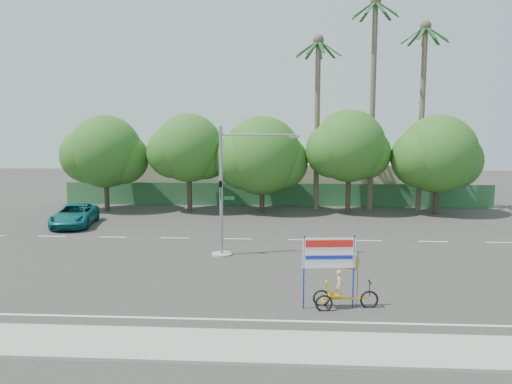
{
  "coord_description": "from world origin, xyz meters",
  "views": [
    {
      "loc": [
        1.03,
        -22.43,
        6.92
      ],
      "look_at": [
        -0.61,
        3.94,
        3.5
      ],
      "focal_mm": 35.0,
      "sensor_mm": 36.0,
      "label": 1
    }
  ],
  "objects": [
    {
      "name": "palm_mid",
      "position": [
        12.0,
        19.5,
        9.4
      ],
      "size": [
        3.73,
        3.79,
        15.45
      ],
      "color": "#70604C",
      "rests_on": "ground"
    },
    {
      "name": "tree_left",
      "position": [
        -7.05,
        18.0,
        5.06
      ],
      "size": [
        6.66,
        5.6,
        8.07
      ],
      "color": "#473828",
      "rests_on": "ground"
    },
    {
      "name": "pickup_truck",
      "position": [
        -13.98,
        11.5,
        0.77
      ],
      "size": [
        3.46,
        5.87,
        1.53
      ],
      "primitive_type": "imported",
      "rotation": [
        0.0,
        0.0,
        0.17
      ],
      "color": "#0E5F63",
      "rests_on": "ground"
    },
    {
      "name": "trike_billboard",
      "position": [
        2.93,
        -3.77,
        1.17
      ],
      "size": [
        2.96,
        0.78,
        2.92
      ],
      "rotation": [
        0.0,
        0.0,
        0.1
      ],
      "color": "black",
      "rests_on": "ground"
    },
    {
      "name": "tree_far_left",
      "position": [
        -14.05,
        18.0,
        4.76
      ],
      "size": [
        7.14,
        6.0,
        7.96
      ],
      "color": "#473828",
      "rests_on": "ground"
    },
    {
      "name": "traffic_signal",
      "position": [
        -2.2,
        3.98,
        2.92
      ],
      "size": [
        4.72,
        1.1,
        7.0
      ],
      "color": "gray",
      "rests_on": "ground"
    },
    {
      "name": "palm_tall",
      "position": [
        8.0,
        19.5,
        10.46
      ],
      "size": [
        3.73,
        3.79,
        17.45
      ],
      "color": "#70604C",
      "rests_on": "ground"
    },
    {
      "name": "tree_center",
      "position": [
        -1.05,
        18.0,
        4.47
      ],
      "size": [
        7.62,
        6.4,
        7.85
      ],
      "color": "#473828",
      "rests_on": "ground"
    },
    {
      "name": "building_right",
      "position": [
        8.0,
        26.0,
        1.8
      ],
      "size": [
        14.0,
        8.0,
        3.6
      ],
      "primitive_type": "cube",
      "color": "beige",
      "rests_on": "ground"
    },
    {
      "name": "building_left",
      "position": [
        -10.0,
        26.0,
        2.0
      ],
      "size": [
        12.0,
        8.0,
        4.0
      ],
      "primitive_type": "cube",
      "color": "beige",
      "rests_on": "ground"
    },
    {
      "name": "sidewalk_near",
      "position": [
        0.0,
        -7.5,
        0.06
      ],
      "size": [
        50.0,
        2.4,
        0.12
      ],
      "primitive_type": "cube",
      "color": "gray",
      "rests_on": "ground"
    },
    {
      "name": "fence",
      "position": [
        0.0,
        21.5,
        1.0
      ],
      "size": [
        38.0,
        0.08,
        2.0
      ],
      "primitive_type": "cube",
      "color": "#336B3D",
      "rests_on": "ground"
    },
    {
      "name": "tree_far_right",
      "position": [
        12.95,
        18.0,
        4.64
      ],
      "size": [
        7.38,
        6.2,
        7.94
      ],
      "color": "#473828",
      "rests_on": "ground"
    },
    {
      "name": "tree_right",
      "position": [
        5.95,
        18.0,
        5.24
      ],
      "size": [
        6.9,
        5.8,
        8.36
      ],
      "color": "#473828",
      "rests_on": "ground"
    },
    {
      "name": "palm_short",
      "position": [
        3.5,
        19.5,
        8.86
      ],
      "size": [
        3.73,
        3.79,
        14.45
      ],
      "color": "#70604C",
      "rests_on": "ground"
    },
    {
      "name": "ground",
      "position": [
        0.0,
        0.0,
        0.0
      ],
      "size": [
        120.0,
        120.0,
        0.0
      ],
      "primitive_type": "plane",
      "color": "#33302D",
      "rests_on": "ground"
    }
  ]
}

